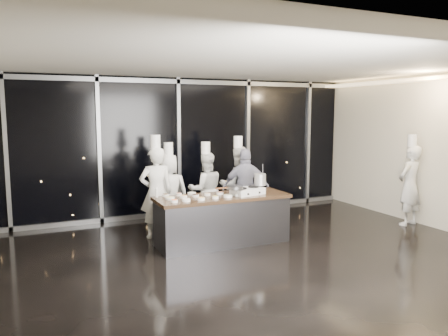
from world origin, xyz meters
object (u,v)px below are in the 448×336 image
object	(u,v)px
chef_left	(169,191)
chef_side	(410,184)
stock_pot	(260,179)
chef_far_left	(156,192)
demo_counter	(222,220)
stove	(247,191)
frying_pan	(234,187)
chef_center	(206,189)
guest	(246,189)
chef_right	(238,185)

from	to	relation	value
chef_left	chef_side	distance (m)	5.11
stock_pot	chef_far_left	distance (m)	2.00
demo_counter	stove	world-z (taller)	stove
frying_pan	chef_far_left	size ratio (longest dim) A/B	0.28
chef_center	guest	distance (m)	0.86
demo_counter	stock_pot	xyz separation A→B (m)	(0.77, -0.01, 0.70)
demo_counter	chef_side	size ratio (longest dim) A/B	1.26
frying_pan	chef_right	world-z (taller)	chef_right
stock_pot	guest	world-z (taller)	guest
guest	stock_pot	bearing A→B (deg)	103.17
demo_counter	guest	size ratio (longest dim) A/B	1.47
demo_counter	chef_left	bearing A→B (deg)	114.29
frying_pan	chef_side	size ratio (longest dim) A/B	0.29
guest	chef_side	world-z (taller)	chef_side
stove	chef_center	size ratio (longest dim) A/B	0.36
chef_left	chef_center	world-z (taller)	chef_left
stove	chef_side	size ratio (longest dim) A/B	0.33
chef_side	chef_left	bearing A→B (deg)	-33.32
chef_left	chef_center	size ratio (longest dim) A/B	1.00
stove	chef_side	world-z (taller)	chef_side
frying_pan	demo_counter	bearing A→B (deg)	121.16
guest	stove	bearing A→B (deg)	86.06
chef_far_left	guest	bearing A→B (deg)	-178.86
stock_pot	chef_far_left	world-z (taller)	chef_far_left
stove	stock_pot	xyz separation A→B (m)	(0.30, 0.08, 0.19)
chef_left	chef_right	world-z (taller)	chef_right
guest	chef_side	xyz separation A→B (m)	(3.31, -1.20, 0.04)
frying_pan	chef_side	world-z (taller)	chef_side
demo_counter	chef_side	bearing A→B (deg)	-5.44
chef_left	chef_side	world-z (taller)	chef_side
frying_pan	chef_right	size ratio (longest dim) A/B	0.29
chef_left	guest	distance (m)	1.59
stock_pot	chef_far_left	size ratio (longest dim) A/B	0.11
frying_pan	chef_right	xyz separation A→B (m)	(0.74, 1.37, -0.22)
chef_side	chef_right	bearing A→B (deg)	-39.38
frying_pan	stock_pot	size ratio (longest dim) A/B	2.53
stock_pot	chef_right	size ratio (longest dim) A/B	0.12
chef_center	chef_side	bearing A→B (deg)	164.28
stove	frying_pan	distance (m)	0.33
chef_far_left	guest	distance (m)	1.89
chef_right	chef_side	size ratio (longest dim) A/B	0.98
chef_right	stove	bearing A→B (deg)	80.57
stove	chef_right	bearing A→B (deg)	59.08
demo_counter	stock_pot	size ratio (longest dim) A/B	11.19
guest	chef_right	distance (m)	0.40
stock_pot	chef_left	size ratio (longest dim) A/B	0.12
stove	chef_left	distance (m)	1.79
stock_pot	chef_right	xyz separation A→B (m)	(0.13, 1.22, -0.30)
stock_pot	chef_center	bearing A→B (deg)	113.83
stove	demo_counter	bearing A→B (deg)	157.08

